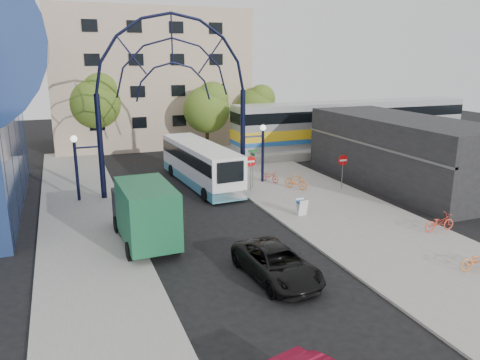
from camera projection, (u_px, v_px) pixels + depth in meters
name	position (u px, v px, depth m)	size (l,w,h in m)	color
ground	(254.00, 275.00, 20.54)	(120.00, 120.00, 0.00)	black
sidewalk_east	(355.00, 222.00, 26.93)	(8.00, 56.00, 0.12)	gray
plaza_west	(90.00, 245.00, 23.66)	(5.00, 50.00, 0.12)	gray
gateway_arch	(173.00, 68.00, 30.97)	(13.64, 0.44, 12.10)	black
stop_sign	(251.00, 165.00, 32.53)	(0.80, 0.07, 2.50)	slate
do_not_enter_sign	(343.00, 164.00, 32.90)	(0.76, 0.07, 2.48)	slate
street_name_sign	(253.00, 161.00, 33.17)	(0.70, 0.70, 2.80)	slate
sandwich_board	(302.00, 205.00, 27.70)	(0.55, 0.61, 0.99)	white
commercial_block_east	(401.00, 151.00, 34.51)	(6.00, 16.00, 5.00)	black
apartment_block	(147.00, 78.00, 50.97)	(20.00, 12.10, 14.00)	#CBAC8D
train_platform	(352.00, 147.00, 47.27)	(32.00, 5.00, 0.80)	gray
train_car	(353.00, 123.00, 46.63)	(25.10, 3.05, 4.20)	#B7B7BC
tree_north_a	(208.00, 107.00, 44.87)	(4.48, 4.48, 7.00)	#382314
tree_north_b	(96.00, 100.00, 44.81)	(5.12, 5.12, 8.00)	#382314
tree_north_c	(257.00, 106.00, 48.86)	(4.16, 4.16, 6.50)	#382314
city_bus	(200.00, 164.00, 34.62)	(3.23, 11.27, 3.06)	white
green_truck	(144.00, 212.00, 23.71)	(2.67, 6.55, 3.27)	black
black_suv	(277.00, 264.00, 19.99)	(2.32, 5.04, 1.40)	black
bike_near_a	(270.00, 176.00, 35.22)	(0.59, 1.70, 0.89)	#EF392F
bike_near_b	(296.00, 181.00, 33.29)	(0.52, 1.86, 1.12)	orange
bike_far_a	(439.00, 222.00, 25.25)	(0.64, 1.84, 0.96)	#EB472F
bike_far_c	(479.00, 260.00, 20.63)	(0.62, 1.79, 0.94)	orange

